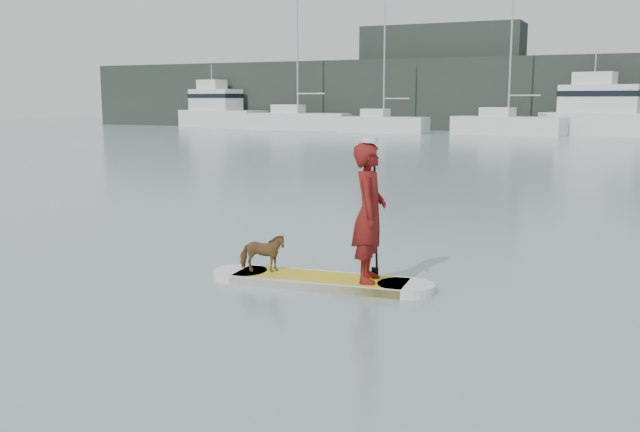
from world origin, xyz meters
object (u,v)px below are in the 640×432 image
at_px(paddleboard, 320,281).
at_px(motor_yacht_a, 608,112).
at_px(paddler, 369,213).
at_px(motor_yacht_b, 219,110).
at_px(dog, 262,253).
at_px(sailboat_b, 297,119).
at_px(sailboat_d, 507,123).
at_px(sailboat_c, 383,123).

height_order(paddleboard, motor_yacht_a, motor_yacht_a).
height_order(paddleboard, paddler, paddler).
bearing_deg(paddler, motor_yacht_b, 20.52).
relative_size(dog, sailboat_b, 0.05).
bearing_deg(sailboat_d, paddler, -73.34).
relative_size(sailboat_c, sailboat_d, 0.84).
xyz_separation_m(sailboat_b, sailboat_d, (17.87, -1.14, -0.06)).
bearing_deg(motor_yacht_b, sailboat_b, -2.62).
xyz_separation_m(sailboat_c, sailboat_d, (9.55, 0.39, 0.11)).
bearing_deg(motor_yacht_a, sailboat_b, -167.43).
height_order(sailboat_c, sailboat_d, sailboat_d).
distance_m(paddler, motor_yacht_b, 58.60).
relative_size(dog, motor_yacht_a, 0.06).
distance_m(paddleboard, motor_yacht_a, 46.81).
bearing_deg(sailboat_b, paddleboard, -66.86).
bearing_deg(paddleboard, paddler, -0.00).
bearing_deg(dog, paddleboard, -106.70).
relative_size(paddleboard, sailboat_c, 0.33).
height_order(dog, sailboat_b, sailboat_b).
xyz_separation_m(sailboat_d, motor_yacht_a, (6.76, 1.99, 0.84)).
bearing_deg(paddler, dog, 81.98).
distance_m(sailboat_b, motor_yacht_b, 9.62).
xyz_separation_m(paddleboard, sailboat_c, (-15.00, 44.38, 0.68)).
bearing_deg(dog, motor_yacht_b, 10.44).
xyz_separation_m(sailboat_b, motor_yacht_b, (-9.30, 2.36, 0.72)).
bearing_deg(sailboat_b, sailboat_c, -14.23).
height_order(paddler, motor_yacht_b, motor_yacht_b).
bearing_deg(paddleboard, sailboat_b, 110.80).
relative_size(paddleboard, motor_yacht_a, 0.32).
height_order(paddleboard, dog, dog).
xyz_separation_m(paddleboard, sailboat_b, (-23.31, 45.92, 0.85)).
xyz_separation_m(sailboat_c, motor_yacht_b, (-17.61, 3.90, 0.90)).
bearing_deg(sailboat_b, sailboat_d, -7.44).
bearing_deg(sailboat_c, sailboat_b, 171.39).
relative_size(paddleboard, paddler, 1.71).
height_order(paddleboard, sailboat_c, sailboat_c).
bearing_deg(dog, sailboat_b, 3.17).
xyz_separation_m(dog, sailboat_c, (-14.11, 44.48, 0.33)).
bearing_deg(sailboat_b, paddler, -66.12).
relative_size(paddleboard, dog, 4.88).
bearing_deg(sailboat_d, paddleboard, -74.26).
height_order(sailboat_d, motor_yacht_a, sailboat_d).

